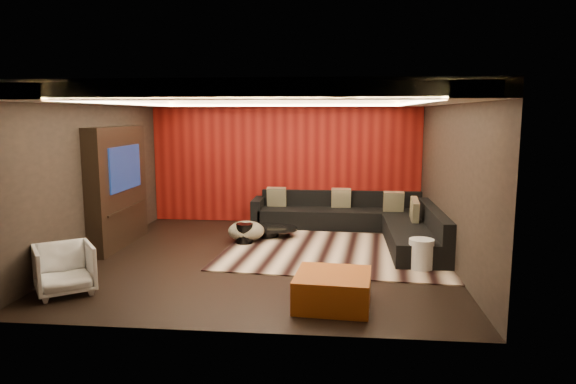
# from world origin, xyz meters

# --- Properties ---
(floor) EXTENTS (6.00, 6.00, 0.02)m
(floor) POSITION_xyz_m (0.00, 0.00, -0.01)
(floor) COLOR black
(floor) RESTS_ON ground
(ceiling) EXTENTS (6.00, 6.00, 0.02)m
(ceiling) POSITION_xyz_m (0.00, 0.00, 2.81)
(ceiling) COLOR silver
(ceiling) RESTS_ON ground
(wall_back) EXTENTS (6.00, 0.02, 2.80)m
(wall_back) POSITION_xyz_m (0.00, 3.01, 1.40)
(wall_back) COLOR black
(wall_back) RESTS_ON ground
(wall_left) EXTENTS (0.02, 6.00, 2.80)m
(wall_left) POSITION_xyz_m (-3.01, 0.00, 1.40)
(wall_left) COLOR black
(wall_left) RESTS_ON ground
(wall_right) EXTENTS (0.02, 6.00, 2.80)m
(wall_right) POSITION_xyz_m (3.01, 0.00, 1.40)
(wall_right) COLOR black
(wall_right) RESTS_ON ground
(red_feature_wall) EXTENTS (5.98, 0.05, 2.78)m
(red_feature_wall) POSITION_xyz_m (0.00, 2.97, 1.40)
(red_feature_wall) COLOR #6B0C0A
(red_feature_wall) RESTS_ON ground
(soffit_back) EXTENTS (6.00, 0.60, 0.22)m
(soffit_back) POSITION_xyz_m (0.00, 2.70, 2.69)
(soffit_back) COLOR silver
(soffit_back) RESTS_ON ground
(soffit_front) EXTENTS (6.00, 0.60, 0.22)m
(soffit_front) POSITION_xyz_m (0.00, -2.70, 2.69)
(soffit_front) COLOR silver
(soffit_front) RESTS_ON ground
(soffit_left) EXTENTS (0.60, 4.80, 0.22)m
(soffit_left) POSITION_xyz_m (-2.70, 0.00, 2.69)
(soffit_left) COLOR silver
(soffit_left) RESTS_ON ground
(soffit_right) EXTENTS (0.60, 4.80, 0.22)m
(soffit_right) POSITION_xyz_m (2.70, 0.00, 2.69)
(soffit_right) COLOR silver
(soffit_right) RESTS_ON ground
(cove_back) EXTENTS (4.80, 0.08, 0.04)m
(cove_back) POSITION_xyz_m (0.00, 2.36, 2.60)
(cove_back) COLOR #FFD899
(cove_back) RESTS_ON ground
(cove_front) EXTENTS (4.80, 0.08, 0.04)m
(cove_front) POSITION_xyz_m (0.00, -2.36, 2.60)
(cove_front) COLOR #FFD899
(cove_front) RESTS_ON ground
(cove_left) EXTENTS (0.08, 4.80, 0.04)m
(cove_left) POSITION_xyz_m (-2.36, 0.00, 2.60)
(cove_left) COLOR #FFD899
(cove_left) RESTS_ON ground
(cove_right) EXTENTS (0.08, 4.80, 0.04)m
(cove_right) POSITION_xyz_m (2.36, 0.00, 2.60)
(cove_right) COLOR #FFD899
(cove_right) RESTS_ON ground
(tv_surround) EXTENTS (0.30, 2.00, 2.20)m
(tv_surround) POSITION_xyz_m (-2.85, 0.60, 1.10)
(tv_surround) COLOR black
(tv_surround) RESTS_ON ground
(tv_screen) EXTENTS (0.04, 1.30, 0.80)m
(tv_screen) POSITION_xyz_m (-2.69, 0.60, 1.45)
(tv_screen) COLOR black
(tv_screen) RESTS_ON ground
(tv_shelf) EXTENTS (0.04, 1.60, 0.04)m
(tv_shelf) POSITION_xyz_m (-2.69, 0.60, 0.70)
(tv_shelf) COLOR black
(tv_shelf) RESTS_ON ground
(rug) EXTENTS (4.24, 3.33, 0.02)m
(rug) POSITION_xyz_m (1.20, 0.48, 0.01)
(rug) COLOR beige
(rug) RESTS_ON floor
(coffee_table) EXTENTS (1.31, 1.31, 0.20)m
(coffee_table) POSITION_xyz_m (-0.19, 1.48, 0.12)
(coffee_table) COLOR black
(coffee_table) RESTS_ON rug
(drum_stool) EXTENTS (0.34, 0.34, 0.37)m
(drum_stool) POSITION_xyz_m (-0.55, 0.90, 0.21)
(drum_stool) COLOR black
(drum_stool) RESTS_ON rug
(striped_pouf) EXTENTS (0.88, 0.88, 0.38)m
(striped_pouf) POSITION_xyz_m (-0.55, 1.08, 0.21)
(striped_pouf) COLOR beige
(striped_pouf) RESTS_ON rug
(white_side_table) EXTENTS (0.50, 0.50, 0.49)m
(white_side_table) POSITION_xyz_m (2.50, -0.39, 0.24)
(white_side_table) COLOR silver
(white_side_table) RESTS_ON floor
(orange_ottoman) EXTENTS (1.01, 1.01, 0.42)m
(orange_ottoman) POSITION_xyz_m (1.14, -2.07, 0.21)
(orange_ottoman) COLOR #A74A15
(orange_ottoman) RESTS_ON floor
(armchair) EXTENTS (1.03, 1.03, 0.68)m
(armchair) POSITION_xyz_m (-2.50, -1.98, 0.34)
(armchair) COLOR silver
(armchair) RESTS_ON floor
(sectional_sofa) EXTENTS (3.65, 3.50, 0.75)m
(sectional_sofa) POSITION_xyz_m (1.73, 1.86, 0.26)
(sectional_sofa) COLOR black
(sectional_sofa) RESTS_ON floor
(throw_pillows) EXTENTS (3.06, 1.68, 0.50)m
(throw_pillows) POSITION_xyz_m (1.52, 2.26, 0.62)
(throw_pillows) COLOR beige
(throw_pillows) RESTS_ON sectional_sofa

